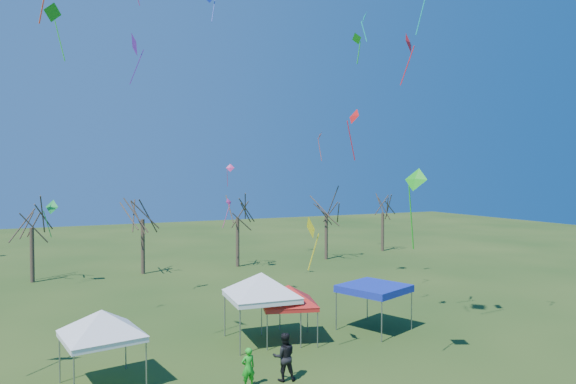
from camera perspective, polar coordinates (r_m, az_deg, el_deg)
name	(u,v)px	position (r m, az deg, el deg)	size (l,w,h in m)	color
ground	(300,366)	(23.87, 1.32, -18.72)	(140.00, 140.00, 0.00)	#204115
tree_1	(31,208)	(44.56, -26.63, -1.63)	(3.42, 3.42, 7.54)	#3D2D21
tree_2	(142,200)	(44.96, -15.87, -0.83)	(3.71, 3.71, 8.18)	#3D2D21
tree_3	(237,200)	(46.86, -5.64, -0.91)	(3.59, 3.59, 7.91)	#3D2D21
tree_4	(326,198)	(50.82, 4.28, -0.70)	(3.58, 3.58, 7.89)	#3D2D21
tree_5	(383,199)	(57.17, 10.49, -0.76)	(3.39, 3.39, 7.46)	#3D2D21
tent_white_west	(102,315)	(22.14, -20.00, -12.72)	(3.99, 3.99, 3.55)	gray
tent_white_mid	(261,277)	(26.08, -2.97, -9.43)	(4.59, 4.59, 4.06)	gray
tent_red	(288,289)	(26.32, 0.05, -10.70)	(3.58, 3.58, 3.30)	gray
tent_blue	(374,289)	(28.60, 9.54, -10.55)	(3.99, 3.99, 2.44)	gray
person_green	(248,367)	(21.50, -4.46, -18.86)	(0.58, 0.38, 1.58)	green
person_dark	(284,357)	(22.01, -0.43, -17.82)	(0.96, 0.74, 1.97)	black
kite_12	(320,136)	(48.29, 3.54, 6.20)	(0.90, 1.01, 2.81)	red
kite_5	(415,181)	(22.10, 13.96, 1.21)	(0.85, 1.19, 3.48)	green
kite_1	(312,228)	(23.62, 2.64, -4.02)	(0.55, 1.10, 2.46)	yellow
kite_7	(52,13)	(34.08, -24.70, 17.60)	(1.25, 1.13, 3.33)	green
kite_27	(409,43)	(28.72, 13.32, 15.79)	(1.14, 1.00, 2.82)	red
kite_19	(230,169)	(44.81, -6.47, 2.61)	(0.77, 0.61, 2.00)	#FC388B
kite_25	(364,18)	(27.01, 8.46, 18.58)	(0.59, 0.72, 1.50)	#0DC6B1
kite_11	(135,45)	(33.77, -16.60, 15.41)	(0.87, 1.46, 3.24)	#6E16A0
kite_13	(51,207)	(42.21, -24.80, -1.56)	(1.14, 1.11, 2.91)	green
kite_18	(357,39)	(33.72, 7.69, 16.47)	(0.59, 0.85, 1.99)	green
kite_22	(229,203)	(45.48, -6.61, -1.24)	(0.99, 0.93, 2.65)	#FA3795
kite_17	(354,117)	(31.49, 7.30, 8.24)	(0.61, 1.02, 3.14)	red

